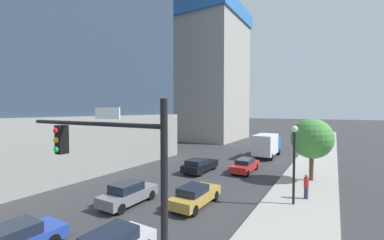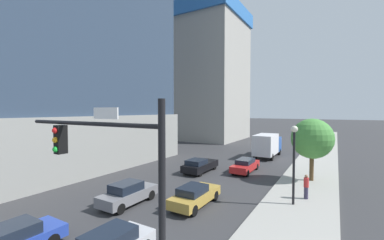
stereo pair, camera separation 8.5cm
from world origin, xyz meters
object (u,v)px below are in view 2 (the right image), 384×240
(traffic_light_pole, at_px, (110,168))
(car_gold, at_px, (195,195))
(box_truck, at_px, (267,144))
(car_black, at_px, (200,165))
(car_red, at_px, (245,165))
(pedestrian_red_shirt, at_px, (306,186))
(construction_building, at_px, (213,69))
(car_gray, at_px, (128,193))
(street_lamp, at_px, (294,152))
(street_tree, at_px, (312,139))

(traffic_light_pole, height_order, car_gold, traffic_light_pole)
(car_gold, bearing_deg, box_truck, 90.00)
(traffic_light_pole, xyz_separation_m, car_black, (-6.13, 16.80, -3.91))
(car_red, relative_size, pedestrian_red_shirt, 2.74)
(construction_building, bearing_deg, car_gray, -72.39)
(traffic_light_pole, distance_m, car_gold, 9.86)
(traffic_light_pole, bearing_deg, construction_building, 112.18)
(street_lamp, height_order, car_red, street_lamp)
(street_lamp, bearing_deg, box_truck, 109.12)
(construction_building, bearing_deg, box_truck, -44.49)
(street_lamp, bearing_deg, street_tree, 85.38)
(car_black, bearing_deg, car_gray, -90.00)
(car_gold, distance_m, car_black, 8.96)
(traffic_light_pole, xyz_separation_m, box_truck, (-2.06, 28.63, -2.86))
(car_red, xyz_separation_m, box_truck, (-0.00, 9.33, 1.07))
(construction_building, xyz_separation_m, car_red, (16.04, -25.08, -15.22))
(car_gray, bearing_deg, street_lamp, 29.05)
(car_gray, distance_m, pedestrian_red_shirt, 12.55)
(street_lamp, relative_size, car_red, 1.11)
(car_gray, xyz_separation_m, pedestrian_red_shirt, (10.42, 6.99, 0.28))
(construction_building, bearing_deg, car_black, -66.54)
(traffic_light_pole, bearing_deg, car_gray, 132.59)
(street_lamp, xyz_separation_m, pedestrian_red_shirt, (0.63, 1.55, -2.61))
(street_tree, relative_size, car_red, 1.17)
(traffic_light_pole, xyz_separation_m, pedestrian_red_shirt, (4.29, 13.66, -3.59))
(construction_building, bearing_deg, street_tree, -48.78)
(car_black, bearing_deg, street_tree, 11.52)
(street_tree, distance_m, car_black, 11.03)
(car_gray, xyz_separation_m, box_truck, (4.07, 21.96, 1.01))
(construction_building, relative_size, car_red, 8.22)
(traffic_light_pole, xyz_separation_m, car_gray, (-6.13, 6.67, -3.87))
(street_tree, distance_m, car_red, 7.06)
(car_gold, xyz_separation_m, pedestrian_red_shirt, (6.35, 4.85, 0.33))
(street_lamp, distance_m, street_tree, 6.83)
(construction_building, distance_m, car_red, 33.43)
(car_red, relative_size, box_truck, 0.69)
(box_truck, bearing_deg, traffic_light_pole, -85.88)
(traffic_light_pole, height_order, street_lamp, traffic_light_pole)
(street_tree, relative_size, car_gray, 1.32)
(car_gray, distance_m, box_truck, 22.36)
(street_lamp, bearing_deg, car_black, 154.41)
(car_black, relative_size, car_red, 1.00)
(car_black, bearing_deg, pedestrian_red_shirt, -16.76)
(street_lamp, bearing_deg, pedestrian_red_shirt, 68.03)
(car_black, relative_size, box_truck, 0.69)
(traffic_light_pole, xyz_separation_m, street_lamp, (3.67, 12.11, -0.98))
(street_tree, bearing_deg, car_red, 176.42)
(construction_building, xyz_separation_m, traffic_light_pole, (18.10, -44.38, -11.29))
(pedestrian_red_shirt, bearing_deg, car_black, 163.24)
(street_tree, distance_m, box_truck, 11.76)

